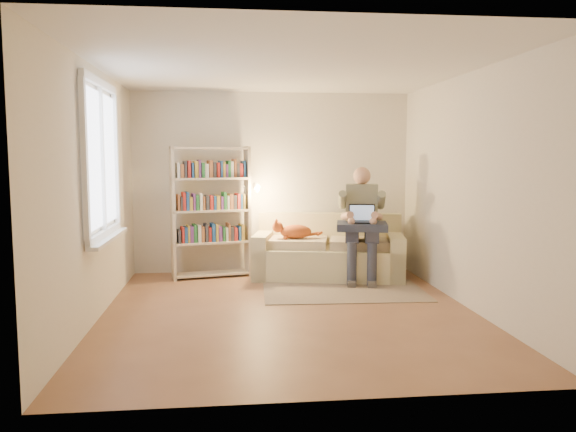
{
  "coord_description": "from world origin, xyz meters",
  "views": [
    {
      "loc": [
        -0.65,
        -5.91,
        1.67
      ],
      "look_at": [
        0.1,
        1.0,
        0.94
      ],
      "focal_mm": 35.0,
      "sensor_mm": 36.0,
      "label": 1
    }
  ],
  "objects": [
    {
      "name": "laptop",
      "position": [
        1.16,
        1.35,
        0.87
      ],
      "size": [
        0.4,
        0.35,
        0.31
      ],
      "rotation": [
        0.0,
        0.0,
        -0.21
      ],
      "color": "black",
      "rests_on": "blanket"
    },
    {
      "name": "sofa",
      "position": [
        0.75,
        1.74,
        0.32
      ],
      "size": [
        2.19,
        1.32,
        0.87
      ],
      "rotation": [
        0.0,
        0.0,
        -0.21
      ],
      "color": "beige",
      "rests_on": "floor"
    },
    {
      "name": "wall_left",
      "position": [
        -2.0,
        0.0,
        1.3
      ],
      "size": [
        0.02,
        4.5,
        2.6
      ],
      "primitive_type": "cube",
      "color": "silver",
      "rests_on": "floor"
    },
    {
      "name": "cat",
      "position": [
        0.24,
        1.72,
        0.66
      ],
      "size": [
        0.67,
        0.31,
        0.24
      ],
      "rotation": [
        0.0,
        0.0,
        -0.21
      ],
      "color": "#D46429",
      "rests_on": "sofa"
    },
    {
      "name": "rug",
      "position": [
        0.78,
        0.83,
        0.01
      ],
      "size": [
        2.04,
        1.26,
        0.01
      ],
      "primitive_type": "cube",
      "rotation": [
        0.0,
        0.0,
        -0.04
      ],
      "color": "gray",
      "rests_on": "floor"
    },
    {
      "name": "ceiling",
      "position": [
        0.0,
        0.0,
        2.6
      ],
      "size": [
        4.0,
        4.5,
        0.02
      ],
      "primitive_type": "cube",
      "color": "white",
      "rests_on": "wall_back"
    },
    {
      "name": "floor",
      "position": [
        0.0,
        0.0,
        0.0
      ],
      "size": [
        4.5,
        4.5,
        0.0
      ],
      "primitive_type": "plane",
      "color": "brown",
      "rests_on": "ground"
    },
    {
      "name": "blanket",
      "position": [
        1.16,
        1.33,
        0.76
      ],
      "size": [
        0.75,
        0.66,
        0.1
      ],
      "primitive_type": "cube",
      "rotation": [
        0.0,
        0.0,
        -0.21
      ],
      "color": "#242B3F",
      "rests_on": "person"
    },
    {
      "name": "bookshelf",
      "position": [
        -0.88,
        1.89,
        1.01
      ],
      "size": [
        1.24,
        0.49,
        1.82
      ],
      "rotation": [
        0.0,
        0.0,
        0.21
      ],
      "color": "beige",
      "rests_on": "floor"
    },
    {
      "name": "wall_back",
      "position": [
        0.0,
        2.25,
        1.3
      ],
      "size": [
        4.0,
        0.02,
        2.6
      ],
      "primitive_type": "cube",
      "color": "silver",
      "rests_on": "floor"
    },
    {
      "name": "person",
      "position": [
        1.15,
        1.5,
        0.86
      ],
      "size": [
        0.56,
        0.76,
        1.54
      ],
      "rotation": [
        0.0,
        0.0,
        -0.21
      ],
      "color": "gray",
      "rests_on": "sofa"
    },
    {
      "name": "wall_right",
      "position": [
        2.0,
        0.0,
        1.3
      ],
      "size": [
        0.02,
        4.5,
        2.6
      ],
      "primitive_type": "cube",
      "color": "silver",
      "rests_on": "floor"
    },
    {
      "name": "window",
      "position": [
        -1.95,
        0.2,
        1.38
      ],
      "size": [
        0.12,
        1.52,
        1.69
      ],
      "color": "white",
      "rests_on": "wall_left"
    },
    {
      "name": "wall_front",
      "position": [
        0.0,
        -2.25,
        1.3
      ],
      "size": [
        4.0,
        0.02,
        2.6
      ],
      "primitive_type": "cube",
      "color": "silver",
      "rests_on": "floor"
    }
  ]
}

